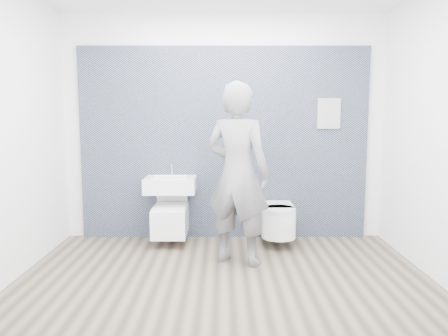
{
  "coord_description": "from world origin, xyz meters",
  "views": [
    {
      "loc": [
        -0.01,
        -4.02,
        1.58
      ],
      "look_at": [
        0.0,
        0.6,
        1.0
      ],
      "focal_mm": 35.0,
      "sensor_mm": 36.0,
      "label": 1
    }
  ],
  "objects_px": {
    "toilet_square": "(170,219)",
    "visitor": "(238,174)",
    "washbasin": "(170,184)",
    "toilet_rounded": "(278,220)"
  },
  "relations": [
    {
      "from": "toilet_square",
      "to": "visitor",
      "type": "distance_m",
      "value": 1.22
    },
    {
      "from": "washbasin",
      "to": "toilet_square",
      "type": "distance_m",
      "value": 0.42
    },
    {
      "from": "visitor",
      "to": "toilet_rounded",
      "type": "bearing_deg",
      "value": -104.6
    },
    {
      "from": "washbasin",
      "to": "visitor",
      "type": "height_order",
      "value": "visitor"
    },
    {
      "from": "washbasin",
      "to": "toilet_rounded",
      "type": "height_order",
      "value": "washbasin"
    },
    {
      "from": "washbasin",
      "to": "toilet_square",
      "type": "height_order",
      "value": "washbasin"
    },
    {
      "from": "washbasin",
      "to": "visitor",
      "type": "relative_size",
      "value": 0.32
    },
    {
      "from": "washbasin",
      "to": "toilet_rounded",
      "type": "distance_m",
      "value": 1.36
    },
    {
      "from": "toilet_rounded",
      "to": "visitor",
      "type": "relative_size",
      "value": 0.35
    },
    {
      "from": "washbasin",
      "to": "toilet_rounded",
      "type": "xyz_separation_m",
      "value": [
        1.29,
        -0.11,
        -0.42
      ]
    }
  ]
}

